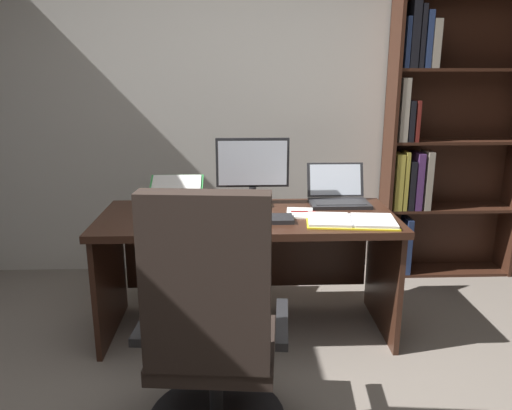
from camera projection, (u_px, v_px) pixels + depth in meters
name	position (u px, v px, depth m)	size (l,w,h in m)	color
wall_back	(254.00, 101.00, 3.71)	(4.81, 0.12, 2.60)	beige
desk	(247.00, 243.00, 2.96)	(1.69, 0.71, 0.72)	#381E14
bookshelf	(436.00, 144.00, 3.64)	(0.98, 0.26, 2.04)	#381E14
office_chair	(212.00, 341.00, 1.99)	(0.64, 0.60, 1.11)	#232326
monitor	(253.00, 172.00, 3.01)	(0.44, 0.16, 0.41)	#232326
laptop	(338.00, 195.00, 3.08)	(0.36, 0.31, 0.23)	#232326
keyboard	(255.00, 219.00, 2.72)	(0.42, 0.15, 0.02)	#232326
computer_mouse	(200.00, 218.00, 2.70)	(0.06, 0.10, 0.04)	#232326
reading_stand_with_book	(176.00, 190.00, 3.09)	(0.33, 0.28, 0.15)	#232326
open_binder	(351.00, 221.00, 2.69)	(0.51, 0.32, 0.02)	yellow
notepad	(300.00, 213.00, 2.86)	(0.15, 0.21, 0.01)	white
pen	(303.00, 211.00, 2.86)	(0.01, 0.01, 0.14)	maroon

